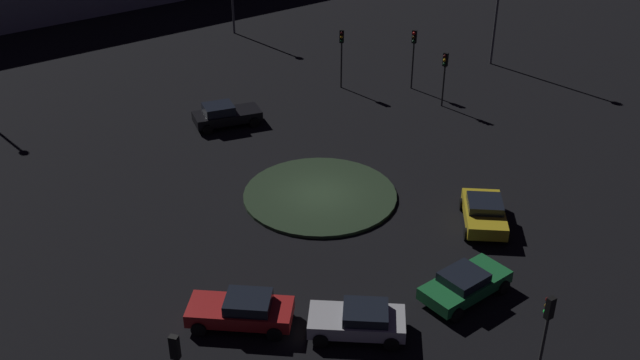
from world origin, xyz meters
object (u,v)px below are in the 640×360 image
at_px(car_red, 242,310).
at_px(car_yellow, 484,212).
at_px(traffic_light_northeast, 414,48).
at_px(traffic_light_south, 547,321).
at_px(car_black, 225,115).
at_px(car_silver, 359,320).
at_px(traffic_light_east, 445,68).
at_px(car_green, 465,284).
at_px(traffic_light_northeast_near, 342,47).

distance_m(car_red, car_yellow, 13.50).
bearing_deg(traffic_light_northeast, traffic_light_south, 26.91).
height_order(car_black, car_silver, car_black).
relative_size(car_black, traffic_light_east, 1.21).
height_order(car_green, traffic_light_northeast, traffic_light_northeast).
bearing_deg(traffic_light_east, car_silver, 18.33).
bearing_deg(car_yellow, traffic_light_south, 5.07).
height_order(car_red, traffic_light_northeast, traffic_light_northeast).
bearing_deg(car_silver, car_black, -64.97).
relative_size(traffic_light_east, traffic_light_northeast_near, 0.89).
bearing_deg(car_green, car_black, -93.23).
bearing_deg(traffic_light_east, car_yellow, 34.56).
height_order(car_yellow, car_black, car_black).
distance_m(car_red, car_green, 9.52).
bearing_deg(car_red, car_green, -163.77).
distance_m(car_yellow, car_green, 5.99).
xyz_separation_m(car_yellow, traffic_light_northeast_near, (4.81, 18.26, 2.27)).
bearing_deg(car_black, traffic_light_northeast_near, 18.40).
distance_m(car_yellow, traffic_light_east, 14.61).
bearing_deg(car_silver, car_yellow, -125.18).
xyz_separation_m(car_red, traffic_light_south, (7.50, -8.95, 1.96)).
distance_m(traffic_light_east, traffic_light_northeast_near, 7.36).
relative_size(car_yellow, traffic_light_south, 1.12).
bearing_deg(traffic_light_south, car_silver, 38.39).
relative_size(traffic_light_northeast, traffic_light_northeast_near, 1.01).
height_order(traffic_light_east, traffic_light_south, traffic_light_south).
distance_m(car_black, traffic_light_northeast, 13.93).
height_order(traffic_light_northeast, traffic_light_east, traffic_light_northeast).
height_order(car_silver, traffic_light_northeast, traffic_light_northeast).
xyz_separation_m(car_silver, traffic_light_east, (18.36, 14.59, 1.97)).
relative_size(car_yellow, car_silver, 1.01).
distance_m(car_black, car_silver, 20.94).
xyz_separation_m(traffic_light_south, traffic_light_northeast_near, (10.81, 26.77, 0.32)).
xyz_separation_m(car_yellow, traffic_light_east, (8.36, 11.82, 1.94)).
xyz_separation_m(car_black, traffic_light_northeast, (13.56, -2.24, 2.27)).
bearing_deg(traffic_light_east, traffic_light_northeast, -116.17).
bearing_deg(traffic_light_northeast, car_red, 2.42).
height_order(car_red, traffic_light_northeast_near, traffic_light_northeast_near).
bearing_deg(car_silver, traffic_light_east, -102.21).
bearing_deg(traffic_light_northeast_near, car_red, -4.83).
bearing_deg(car_green, traffic_light_south, 73.68).
bearing_deg(car_black, traffic_light_south, -78.52).
relative_size(car_red, car_silver, 1.06).
distance_m(car_silver, traffic_light_east, 23.53).
relative_size(car_red, traffic_light_northeast_near, 1.04).
distance_m(car_silver, traffic_light_northeast_near, 25.82).
height_order(car_yellow, traffic_light_northeast_near, traffic_light_northeast_near).
xyz_separation_m(car_yellow, traffic_light_south, (-6.00, -8.52, 1.95)).
relative_size(car_black, traffic_light_northeast_near, 1.07).
height_order(car_yellow, traffic_light_south, traffic_light_south).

